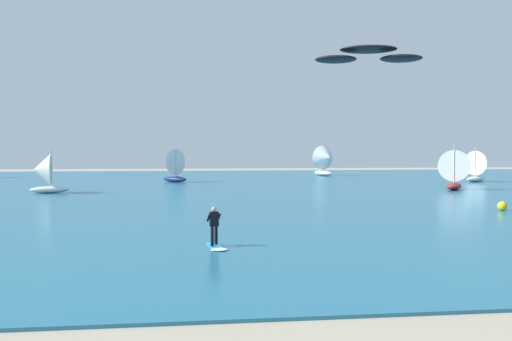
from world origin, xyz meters
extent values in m
cube|color=#236B89|center=(0.00, 51.16, 0.05)|extent=(160.00, 90.00, 0.10)
cube|color=#26B2CC|center=(-2.87, 15.75, 0.12)|extent=(0.67, 1.45, 0.05)
cylinder|color=black|center=(-2.95, 15.55, 0.55)|extent=(0.14, 0.14, 0.80)
cylinder|color=black|center=(-2.78, 15.95, 0.55)|extent=(0.14, 0.14, 0.80)
cube|color=black|center=(-2.87, 15.75, 1.25)|extent=(0.39, 0.28, 0.60)
sphere|color=tan|center=(-2.87, 15.75, 1.66)|extent=(0.22, 0.22, 0.22)
cylinder|color=black|center=(-3.10, 15.79, 1.30)|extent=(0.17, 0.51, 0.39)
cylinder|color=black|center=(-2.66, 15.87, 1.30)|extent=(0.17, 0.51, 0.39)
ellipsoid|color=white|center=(-2.70, 14.81, 0.14)|extent=(0.79, 0.71, 0.08)
ellipsoid|color=black|center=(5.74, 21.59, 9.58)|extent=(3.40, 2.44, 0.36)
ellipsoid|color=black|center=(4.03, 21.95, 9.06)|extent=(2.59, 2.27, 0.36)
ellipsoid|color=black|center=(7.45, 21.24, 9.06)|extent=(2.59, 2.27, 0.36)
ellipsoid|color=silver|center=(-16.98, 44.70, 0.43)|extent=(3.61, 1.69, 0.65)
cylinder|color=silver|center=(-16.82, 44.72, 2.49)|extent=(0.11, 0.11, 3.47)
cone|color=silver|center=(-17.57, 44.61, 2.31)|extent=(1.93, 3.11, 2.92)
ellipsoid|color=silver|center=(31.77, 56.37, 0.45)|extent=(3.82, 2.99, 0.69)
cylinder|color=silver|center=(31.62, 56.28, 2.64)|extent=(0.12, 0.12, 3.70)
cone|color=white|center=(32.32, 56.70, 2.46)|extent=(2.98, 3.49, 3.10)
ellipsoid|color=navy|center=(-5.95, 60.32, 0.47)|extent=(3.73, 3.72, 0.73)
cylinder|color=silver|center=(-5.82, 60.19, 2.79)|extent=(0.12, 0.12, 3.92)
cone|color=white|center=(-6.42, 60.80, 2.60)|extent=(3.53, 3.54, 3.29)
ellipsoid|color=maroon|center=(22.56, 44.23, 0.46)|extent=(3.30, 3.84, 0.71)
cylinder|color=silver|center=(22.45, 44.08, 2.71)|extent=(0.12, 0.12, 3.80)
cone|color=white|center=(22.94, 44.75, 2.52)|extent=(3.56, 3.23, 3.19)
ellipsoid|color=silver|center=(16.44, 73.71, 0.52)|extent=(2.95, 4.69, 0.83)
cylinder|color=silver|center=(16.37, 73.91, 3.15)|extent=(0.14, 0.14, 4.43)
cone|color=white|center=(16.70, 73.00, 2.93)|extent=(4.16, 3.09, 3.73)
sphere|color=yellow|center=(16.64, 26.38, 0.42)|extent=(0.63, 0.63, 0.63)
camera|label=1|loc=(-3.76, -6.22, 4.14)|focal=37.02mm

